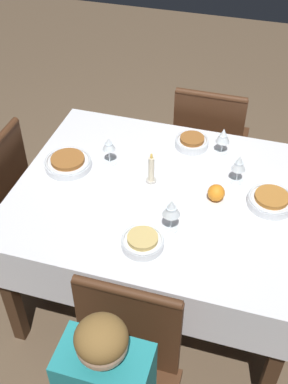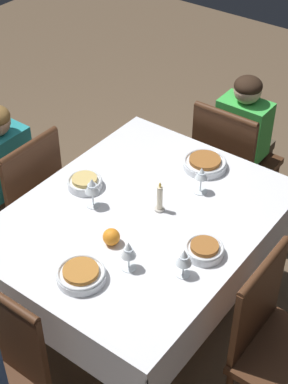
{
  "view_description": "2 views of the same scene",
  "coord_description": "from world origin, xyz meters",
  "views": [
    {
      "loc": [
        0.38,
        -1.61,
        2.22
      ],
      "look_at": [
        -0.07,
        -0.09,
        0.8
      ],
      "focal_mm": 45.0,
      "sensor_mm": 36.0,
      "label": 1
    },
    {
      "loc": [
        1.67,
        1.27,
        2.57
      ],
      "look_at": [
        0.03,
        0.05,
        0.92
      ],
      "focal_mm": 55.0,
      "sensor_mm": 36.0,
      "label": 2
    }
  ],
  "objects": [
    {
      "name": "bowl_north",
      "position": [
        0.05,
        0.38,
        0.77
      ],
      "size": [
        0.17,
        0.17,
        0.06
      ],
      "color": "silver",
      "rests_on": "dining_table"
    },
    {
      "name": "orange_fruit",
      "position": [
        0.24,
        0.02,
        0.78
      ],
      "size": [
        0.08,
        0.08,
        0.08
      ],
      "primitive_type": "sphere",
      "color": "orange",
      "rests_on": "dining_table"
    },
    {
      "name": "wine_glass_west",
      "position": [
        -0.31,
        0.13,
        0.85
      ],
      "size": [
        0.07,
        0.07,
        0.15
      ],
      "color": "white",
      "rests_on": "dining_table"
    },
    {
      "name": "chair_west",
      "position": [
        -0.95,
        -0.03,
        0.49
      ],
      "size": [
        0.44,
        0.43,
        0.89
      ],
      "rotation": [
        0.0,
        0.0,
        -1.57
      ],
      "color": "#472816",
      "rests_on": "ground_plane"
    },
    {
      "name": "bowl_south",
      "position": [
        0.0,
        -0.35,
        0.77
      ],
      "size": [
        0.18,
        0.18,
        0.06
      ],
      "color": "silver",
      "rests_on": "dining_table"
    },
    {
      "name": "chair_south",
      "position": [
        0.04,
        -0.81,
        0.49
      ],
      "size": [
        0.43,
        0.44,
        0.89
      ],
      "color": "#472816",
      "rests_on": "ground_plane"
    },
    {
      "name": "wine_glass_east",
      "position": [
        0.31,
        0.17,
        0.84
      ],
      "size": [
        0.07,
        0.07,
        0.15
      ],
      "color": "white",
      "rests_on": "dining_table"
    },
    {
      "name": "wine_glass_south",
      "position": [
        0.09,
        -0.22,
        0.86
      ],
      "size": [
        0.07,
        0.07,
        0.16
      ],
      "color": "white",
      "rests_on": "dining_table"
    },
    {
      "name": "candle_centerpiece",
      "position": [
        -0.08,
        0.06,
        0.8
      ],
      "size": [
        0.05,
        0.05,
        0.16
      ],
      "color": "beige",
      "rests_on": "dining_table"
    },
    {
      "name": "chair_north",
      "position": [
        0.08,
        0.81,
        0.49
      ],
      "size": [
        0.43,
        0.44,
        0.89
      ],
      "rotation": [
        0.0,
        0.0,
        3.14
      ],
      "color": "#472816",
      "rests_on": "ground_plane"
    },
    {
      "name": "person_child_green",
      "position": [
        -1.12,
        -0.03,
        0.55
      ],
      "size": [
        0.33,
        0.3,
        1.01
      ],
      "rotation": [
        0.0,
        0.0,
        -1.57
      ],
      "color": "#4C4233",
      "rests_on": "ground_plane"
    },
    {
      "name": "bowl_east",
      "position": [
        0.48,
        0.05,
        0.77
      ],
      "size": [
        0.21,
        0.21,
        0.06
      ],
      "color": "silver",
      "rests_on": "dining_table"
    },
    {
      "name": "bowl_west",
      "position": [
        -0.5,
        0.05,
        0.77
      ],
      "size": [
        0.23,
        0.23,
        0.06
      ],
      "color": "silver",
      "rests_on": "dining_table"
    },
    {
      "name": "wine_glass_north",
      "position": [
        0.2,
        0.38,
        0.84
      ],
      "size": [
        0.07,
        0.07,
        0.14
      ],
      "color": "white",
      "rests_on": "dining_table"
    },
    {
      "name": "dining_table",
      "position": [
        0.0,
        0.0,
        0.66
      ],
      "size": [
        1.37,
        1.09,
        0.74
      ],
      "color": "silver",
      "rests_on": "ground_plane"
    },
    {
      "name": "ground_plane",
      "position": [
        0.0,
        0.0,
        0.0
      ],
      "size": [
        8.0,
        8.0,
        0.0
      ],
      "primitive_type": "plane",
      "color": "brown"
    }
  ]
}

